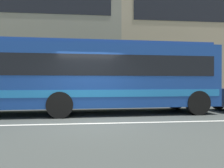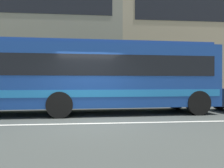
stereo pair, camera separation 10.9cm
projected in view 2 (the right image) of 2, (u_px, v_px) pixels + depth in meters
name	position (u px, v px, depth m)	size (l,w,h in m)	color
ground_plane	(91.00, 124.00, 7.77)	(160.00, 160.00, 0.00)	#3D423F
lane_centre_line	(91.00, 123.00, 7.77)	(60.00, 0.16, 0.01)	silver
hedge_row_far	(53.00, 98.00, 13.75)	(23.82, 1.10, 0.82)	#315522
apartment_block_left	(9.00, 26.00, 23.19)	(20.77, 11.14, 13.71)	gray
transit_bus	(79.00, 75.00, 10.14)	(11.79, 2.94, 3.03)	navy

